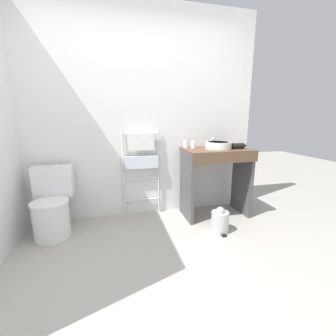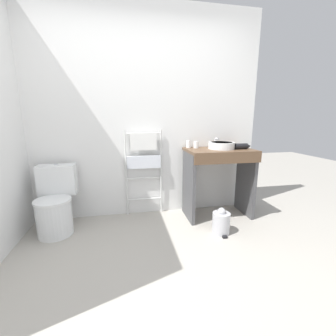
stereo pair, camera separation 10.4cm
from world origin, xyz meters
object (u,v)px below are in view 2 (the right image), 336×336
cup_near_edge (196,145)px  trash_bin (221,222)px  toilet (55,204)px  cup_near_wall (189,144)px  towel_radiator (144,157)px  sink_basin (221,145)px  hair_dryer (241,146)px

cup_near_edge → trash_bin: cup_near_edge is taller
toilet → cup_near_wall: bearing=8.5°
towel_radiator → sink_basin: size_ratio=3.43×
cup_near_edge → sink_basin: bearing=-23.6°
cup_near_wall → trash_bin: 1.06m
toilet → sink_basin: bearing=1.6°
cup_near_edge → toilet: bearing=-173.9°
hair_dryer → toilet: bearing=179.8°
cup_near_edge → cup_near_wall: bearing=144.5°
hair_dryer → trash_bin: bearing=-135.3°
sink_basin → hair_dryer: size_ratio=1.51×
toilet → towel_radiator: 1.15m
cup_near_edge → hair_dryer: (0.53, -0.19, -0.01)m
cup_near_wall → cup_near_edge: bearing=-35.5°
towel_radiator → hair_dryer: 1.24m
cup_near_edge → hair_dryer: bearing=-19.6°
cup_near_wall → sink_basin: bearing=-26.5°
cup_near_wall → trash_bin: cup_near_wall is taller
sink_basin → trash_bin: size_ratio=1.09×
sink_basin → cup_near_wall: bearing=153.5°
toilet → trash_bin: toilet is taller
sink_basin → cup_near_wall: (-0.37, 0.19, 0.01)m
toilet → cup_near_wall: cup_near_wall is taller
toilet → sink_basin: sink_basin is taller
hair_dryer → sink_basin: bearing=165.6°
sink_basin → cup_near_wall: cup_near_wall is taller
towel_radiator → sink_basin: 0.99m
toilet → towel_radiator: towel_radiator is taller
cup_near_wall → hair_dryer: (0.61, -0.25, -0.01)m
toilet → hair_dryer: bearing=-0.2°
toilet → trash_bin: bearing=-12.8°
cup_near_wall → hair_dryer: cup_near_wall is taller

